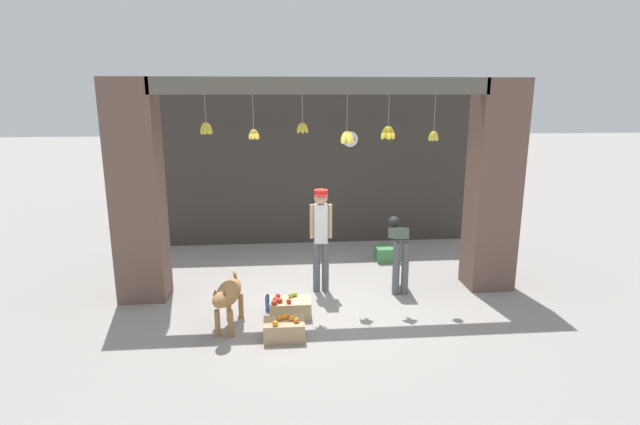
{
  "coord_description": "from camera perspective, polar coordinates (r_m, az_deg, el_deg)",
  "views": [
    {
      "loc": [
        -0.66,
        -7.09,
        3.07
      ],
      "look_at": [
        0.0,
        0.44,
        1.25
      ],
      "focal_mm": 28.0,
      "sensor_mm": 36.0,
      "label": 1
    }
  ],
  "objects": [
    {
      "name": "shop_back_wall",
      "position": [
        10.2,
        -1.25,
        5.5
      ],
      "size": [
        6.71,
        0.12,
        3.28
      ],
      "primitive_type": "cube",
      "color": "#38332D",
      "rests_on": "ground_plane"
    },
    {
      "name": "produce_box_green",
      "position": [
        9.45,
        7.68,
        -4.67
      ],
      "size": [
        0.43,
        0.4,
        0.27
      ],
      "primitive_type": "cube",
      "color": "#42844C",
      "rests_on": "ground_plane"
    },
    {
      "name": "shop_pillar_left",
      "position": [
        7.8,
        -20.14,
        2.17
      ],
      "size": [
        0.7,
        0.6,
        3.28
      ],
      "primitive_type": "cube",
      "color": "brown",
      "rests_on": "ground_plane"
    },
    {
      "name": "water_bottle",
      "position": [
        7.34,
        -6.0,
        -10.25
      ],
      "size": [
        0.07,
        0.07,
        0.24
      ],
      "color": "#2D60AD",
      "rests_on": "ground_plane"
    },
    {
      "name": "wall_clock",
      "position": [
        10.15,
        3.47,
        8.37
      ],
      "size": [
        0.34,
        0.03,
        0.34
      ],
      "color": "black"
    },
    {
      "name": "shopkeeper",
      "position": [
        7.7,
        0.11,
        -2.31
      ],
      "size": [
        0.34,
        0.27,
        1.64
      ],
      "rotation": [
        0.0,
        0.0,
        3.1
      ],
      "color": "#56565B",
      "rests_on": "ground_plane"
    },
    {
      "name": "ground_plane",
      "position": [
        7.75,
        0.29,
        -9.76
      ],
      "size": [
        60.0,
        60.0,
        0.0
      ],
      "primitive_type": "plane",
      "color": "gray"
    },
    {
      "name": "worker_stooping",
      "position": [
        7.98,
        8.95,
        -3.72
      ],
      "size": [
        0.26,
        0.83,
        1.08
      ],
      "rotation": [
        0.0,
        0.0,
        -0.05
      ],
      "color": "#56565B",
      "rests_on": "ground_plane"
    },
    {
      "name": "fruit_crate_apples",
      "position": [
        7.13,
        -3.49,
        -10.79
      ],
      "size": [
        0.57,
        0.37,
        0.31
      ],
      "color": "tan",
      "rests_on": "ground_plane"
    },
    {
      "name": "dog",
      "position": [
        6.76,
        -10.5,
        -9.27
      ],
      "size": [
        0.41,
        1.05,
        0.7
      ],
      "rotation": [
        0.0,
        0.0,
        -1.74
      ],
      "color": "#9E7042",
      "rests_on": "ground_plane"
    },
    {
      "name": "shop_pillar_right",
      "position": [
        8.24,
        19.2,
        2.82
      ],
      "size": [
        0.7,
        0.6,
        3.28
      ],
      "primitive_type": "cube",
      "color": "brown",
      "rests_on": "ground_plane"
    },
    {
      "name": "storefront_awning",
      "position": [
        7.24,
        0.2,
        13.88
      ],
      "size": [
        4.81,
        0.29,
        0.96
      ],
      "color": "#5B564C"
    },
    {
      "name": "fruit_crate_oranges",
      "position": [
        6.55,
        -4.12,
        -13.15
      ],
      "size": [
        0.52,
        0.36,
        0.31
      ],
      "color": "tan",
      "rests_on": "ground_plane"
    }
  ]
}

